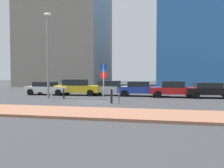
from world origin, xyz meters
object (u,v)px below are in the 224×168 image
object	(u,v)px
parked_car_yellow	(78,87)
traffic_bollard_far	(112,96)
parked_car_white	(48,88)
traffic_bollard_mid	(64,94)
parked_car_blue	(140,88)
parking_sign_post	(104,77)
parked_car_red	(173,89)
parked_car_silver	(111,88)
street_lamp	(48,49)
parked_car_black	(210,90)
traffic_bollard_near	(51,95)
parking_meter	(119,90)

from	to	relation	value
parked_car_yellow	traffic_bollard_far	world-z (taller)	parked_car_yellow
parked_car_white	traffic_bollard_mid	world-z (taller)	parked_car_white
parked_car_blue	parking_sign_post	size ratio (longest dim) A/B	1.48
traffic_bollard_mid	traffic_bollard_far	xyz separation A→B (m)	(4.64, -2.13, 0.07)
parked_car_blue	traffic_bollard_far	world-z (taller)	parked_car_blue
parked_car_white	parked_car_blue	xyz separation A→B (m)	(9.47, 0.44, 0.04)
parked_car_red	traffic_bollard_mid	xyz separation A→B (m)	(-9.28, -3.49, -0.32)
traffic_bollard_far	parked_car_yellow	bearing A→B (deg)	129.34
parked_car_silver	street_lamp	world-z (taller)	street_lamp
parked_car_black	parking_sign_post	distance (m)	9.65
parked_car_silver	traffic_bollard_near	world-z (taller)	parked_car_silver
street_lamp	traffic_bollard_near	bearing A→B (deg)	-58.02
traffic_bollard_far	parked_car_black	bearing A→B (deg)	35.43
parked_car_yellow	parking_sign_post	bearing A→B (deg)	-46.17
traffic_bollard_mid	parked_car_blue	bearing A→B (deg)	32.22
parked_car_blue	parked_car_black	xyz separation A→B (m)	(6.25, -0.48, -0.02)
parking_sign_post	parked_car_white	bearing A→B (deg)	151.97
parking_sign_post	parked_car_blue	bearing A→B (deg)	57.14
parked_car_white	traffic_bollard_near	world-z (taller)	parked_car_white
parked_car_blue	parking_meter	distance (m)	5.71
parked_car_yellow	parked_car_red	bearing A→B (deg)	-1.00
parked_car_blue	parked_car_red	size ratio (longest dim) A/B	1.02
parked_car_yellow	traffic_bollard_far	distance (m)	7.49
parked_car_silver	parked_car_black	distance (m)	9.25
parked_car_black	parking_sign_post	bearing A→B (deg)	-157.96
parked_car_red	traffic_bollard_far	bearing A→B (deg)	-129.54
traffic_bollard_near	parked_car_yellow	bearing A→B (deg)	89.82
parked_car_blue	street_lamp	distance (m)	9.33
parking_meter	traffic_bollard_far	bearing A→B (deg)	-137.20
parked_car_silver	parked_car_blue	size ratio (longest dim) A/B	1.01
parking_sign_post	traffic_bollard_mid	size ratio (longest dim) A/B	3.39
parked_car_yellow	parked_car_black	world-z (taller)	parked_car_yellow
parked_car_yellow	street_lamp	xyz separation A→B (m)	(-1.54, -3.24, 3.57)
parked_car_yellow	parking_meter	size ratio (longest dim) A/B	3.15
parked_car_blue	traffic_bollard_near	size ratio (longest dim) A/B	4.38
parked_car_blue	traffic_bollard_far	size ratio (longest dim) A/B	4.28
parked_car_red	parking_sign_post	xyz separation A→B (m)	(-5.71, -3.66, 1.11)
parking_meter	parked_car_yellow	bearing A→B (deg)	134.26
parked_car_red	traffic_bollard_mid	world-z (taller)	parked_car_red
parked_car_blue	traffic_bollard_far	distance (m)	6.24
parked_car_white	parking_sign_post	xyz separation A→B (m)	(6.84, -3.64, 1.16)
parked_car_red	parking_meter	bearing A→B (deg)	-128.80
parked_car_red	traffic_bollard_near	xyz separation A→B (m)	(-9.41, -5.51, -0.26)
parked_car_white	traffic_bollard_far	distance (m)	9.69
parking_meter	parked_car_white	bearing A→B (deg)	148.35
parking_sign_post	street_lamp	xyz separation A→B (m)	(-5.21, 0.59, 2.52)
parked_car_white	traffic_bollard_near	distance (m)	6.33
parked_car_silver	parked_car_black	bearing A→B (deg)	-4.40
parking_meter	traffic_bollard_far	distance (m)	0.77
parked_car_black	parking_sign_post	world-z (taller)	parking_sign_post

